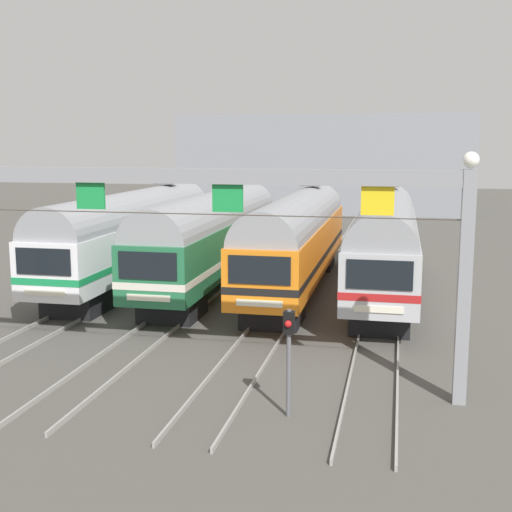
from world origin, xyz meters
TOP-DOWN VIEW (x-y plane):
  - ground_plane at (0.00, 0.00)m, footprint 160.00×160.00m
  - track_bed at (0.00, 17.00)m, footprint 14.21×70.00m
  - commuter_train_white at (-6.35, -0.00)m, footprint 2.88×18.06m
  - commuter_train_green at (-2.12, -0.01)m, footprint 2.88×18.06m
  - commuter_train_orange at (2.12, -0.00)m, footprint 2.88×18.06m
  - commuter_train_stainless at (6.35, -0.00)m, footprint 2.88×18.06m
  - catenary_gantry at (0.00, -13.50)m, footprint 17.95×0.44m
  - yard_signal_mast at (4.24, -15.43)m, footprint 0.28×0.35m
  - maintenance_building at (-0.90, 39.83)m, footprint 29.91×10.00m

SIDE VIEW (x-z plane):
  - ground_plane at x=0.00m, z-range 0.00..0.00m
  - track_bed at x=0.00m, z-range 0.00..0.15m
  - yard_signal_mast at x=4.24m, z-range 0.58..3.51m
  - commuter_train_green at x=-2.12m, z-range 0.30..5.07m
  - commuter_train_white at x=-6.35m, z-range 0.16..5.21m
  - commuter_train_orange at x=2.12m, z-range 0.16..5.21m
  - commuter_train_stainless at x=6.35m, z-range 0.16..5.21m
  - maintenance_building at x=-0.90m, z-range 0.00..9.97m
  - catenary_gantry at x=0.00m, z-range 1.64..8.61m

